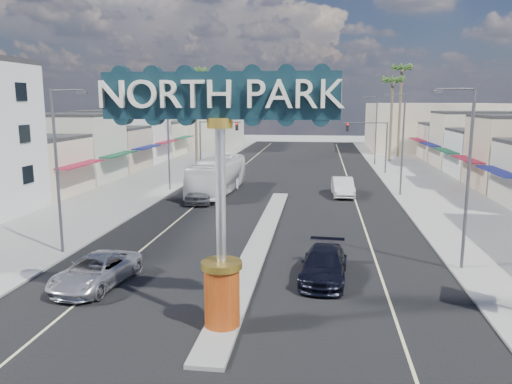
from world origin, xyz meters
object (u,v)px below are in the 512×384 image
(suv_left, at_px, (96,271))
(suv_right, at_px, (324,265))
(city_bus, at_px, (218,176))
(streetlight_r_mid, at_px, (401,139))
(palm_right_mid, at_px, (393,84))
(palm_left_far, at_px, (195,77))
(car_parked_left, at_px, (201,192))
(traffic_signal_right, at_px, (371,137))
(car_parked_right, at_px, (343,187))
(streetlight_l_mid, at_px, (170,137))
(palm_right_far, at_px, (402,73))
(gateway_sign, at_px, (220,171))
(streetlight_l_near, at_px, (59,163))
(streetlight_r_far, at_px, (375,127))
(traffic_signal_left, at_px, (215,136))
(streetlight_l_far, at_px, (218,126))
(streetlight_r_near, at_px, (465,170))

(suv_left, xyz_separation_m, suv_right, (10.30, 2.15, 0.02))
(suv_right, xyz_separation_m, city_bus, (-9.60, 21.73, 0.88))
(streetlight_r_mid, bearing_deg, palm_right_mid, 84.36)
(palm_left_far, relative_size, suv_left, 2.55)
(suv_left, relative_size, car_parked_left, 1.00)
(traffic_signal_right, xyz_separation_m, streetlight_r_mid, (1.25, -13.99, 0.79))
(palm_right_mid, bearing_deg, car_parked_right, -105.73)
(streetlight_l_mid, bearing_deg, car_parked_left, -50.40)
(palm_right_mid, height_order, palm_right_far, palm_right_far)
(gateway_sign, relative_size, traffic_signal_right, 1.53)
(suv_right, distance_m, city_bus, 23.77)
(streetlight_l_near, height_order, streetlight_r_far, same)
(gateway_sign, bearing_deg, traffic_signal_left, 102.33)
(suv_right, relative_size, city_bus, 0.44)
(streetlight_l_mid, relative_size, palm_right_mid, 0.74)
(streetlight_r_mid, height_order, streetlight_r_far, same)
(suv_left, bearing_deg, palm_right_far, 76.85)
(traffic_signal_left, distance_m, suv_right, 38.69)
(streetlight_l_near, relative_size, streetlight_l_mid, 1.00)
(streetlight_r_far, relative_size, palm_left_far, 0.69)
(streetlight_l_far, height_order, palm_right_far, palm_right_far)
(streetlight_r_near, relative_size, car_parked_right, 1.78)
(suv_right, bearing_deg, palm_right_far, 82.60)
(traffic_signal_left, bearing_deg, car_parked_right, -44.87)
(palm_right_mid, bearing_deg, streetlight_r_near, -93.19)
(gateway_sign, xyz_separation_m, palm_right_mid, (13.00, 54.02, 4.67))
(traffic_signal_right, bearing_deg, streetlight_l_near, -119.99)
(streetlight_r_mid, bearing_deg, suv_left, -124.79)
(palm_right_far, bearing_deg, city_bus, -122.62)
(streetlight_r_mid, distance_m, car_parked_left, 17.98)
(traffic_signal_right, distance_m, streetlight_r_mid, 14.07)
(streetlight_l_near, bearing_deg, streetlight_r_near, 0.00)
(palm_right_mid, bearing_deg, suv_right, -100.84)
(streetlight_l_near, distance_m, suv_left, 7.34)
(gateway_sign, distance_m, suv_right, 8.59)
(traffic_signal_right, height_order, palm_left_far, palm_left_far)
(streetlight_r_mid, distance_m, palm_left_far, 31.47)
(streetlight_r_mid, xyz_separation_m, suv_right, (-6.69, -22.30, -4.33))
(palm_right_mid, height_order, suv_right, palm_right_mid)
(streetlight_r_near, bearing_deg, streetlight_r_mid, 90.00)
(traffic_signal_right, relative_size, streetlight_l_mid, 0.67)
(palm_left_far, bearing_deg, streetlight_l_near, -86.33)
(streetlight_r_far, bearing_deg, palm_right_far, 65.45)
(suv_left, relative_size, suv_right, 1.01)
(traffic_signal_right, bearing_deg, palm_left_far, 164.85)
(traffic_signal_right, bearing_deg, suv_left, -112.26)
(streetlight_r_mid, bearing_deg, streetlight_l_far, 133.48)
(streetlight_r_near, height_order, suv_right, streetlight_r_near)
(palm_right_far, height_order, car_parked_right, palm_right_far)
(traffic_signal_right, distance_m, palm_left_far, 24.09)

